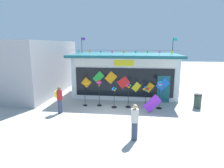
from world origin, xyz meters
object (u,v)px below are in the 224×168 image
person_mid_plaza (135,122)px  display_kite_on_ground (152,104)px  wind_spinner_far_left (87,88)px  wind_spinner_center_left (114,97)px  person_near_camera (59,99)px  wind_spinner_far_right (160,87)px  trash_bin (198,101)px  wind_spinner_left (99,86)px  kite_shop_building (126,74)px  wind_spinner_center_right (128,94)px  wind_spinner_right (146,93)px

person_mid_plaza → display_kite_on_ground: size_ratio=1.51×
wind_spinner_far_left → wind_spinner_center_left: size_ratio=1.17×
person_near_camera → person_mid_plaza: same height
wind_spinner_far_right → trash_bin: bearing=10.7°
wind_spinner_left → person_mid_plaza: wind_spinner_left is taller
person_mid_plaza → kite_shop_building: bearing=-63.7°
person_mid_plaza → wind_spinner_center_left: bearing=-51.7°
wind_spinner_center_right → trash_bin: 4.74m
wind_spinner_center_left → person_near_camera: person_near_camera is taller
wind_spinner_center_left → wind_spinner_center_right: size_ratio=0.86×
wind_spinner_center_left → display_kite_on_ground: wind_spinner_center_left is taller
wind_spinner_left → kite_shop_building: bearing=67.1°
wind_spinner_left → trash_bin: wind_spinner_left is taller
wind_spinner_left → trash_bin: 6.80m
wind_spinner_center_left → trash_bin: size_ratio=1.54×
wind_spinner_center_right → person_mid_plaza: bearing=-83.8°
wind_spinner_far_left → display_kite_on_ground: wind_spinner_far_left is taller
person_mid_plaza → trash_bin: size_ratio=1.76×
wind_spinner_far_left → wind_spinner_far_right: size_ratio=0.91×
kite_shop_building → wind_spinner_far_left: 4.62m
person_near_camera → person_mid_plaza: (4.72, -2.94, -0.03)m
wind_spinner_far_right → person_mid_plaza: wind_spinner_far_right is taller
wind_spinner_far_right → wind_spinner_center_right: bearing=-179.4°
wind_spinner_far_left → wind_spinner_far_right: (4.93, 0.04, 0.19)m
wind_spinner_left → person_near_camera: wind_spinner_left is taller
wind_spinner_center_left → wind_spinner_far_right: bearing=3.5°
wind_spinner_center_right → wind_spinner_right: 1.19m
wind_spinner_right → trash_bin: (3.52, 0.34, -0.53)m
wind_spinner_left → person_mid_plaza: bearing=-61.6°
kite_shop_building → person_near_camera: (-3.80, -5.51, -0.88)m
wind_spinner_far_left → person_near_camera: bearing=-130.7°
wind_spinner_far_left → trash_bin: (7.54, 0.53, -0.83)m
wind_spinner_left → person_near_camera: 2.84m
person_near_camera → wind_spinner_left: bearing=-39.5°
kite_shop_building → wind_spinner_right: kite_shop_building is taller
wind_spinner_left → wind_spinner_far_right: wind_spinner_far_right is taller
wind_spinner_center_left → trash_bin: (5.64, 0.68, -0.27)m
person_mid_plaza → trash_bin: person_mid_plaza is taller
wind_spinner_right → trash_bin: 3.58m
person_near_camera → wind_spinner_right: bearing=-59.3°
wind_spinner_center_left → person_near_camera: bearing=-156.0°
kite_shop_building → wind_spinner_center_left: 4.21m
wind_spinner_center_left → wind_spinner_far_right: size_ratio=0.77×
kite_shop_building → wind_spinner_far_left: (-2.42, -3.91, -0.45)m
wind_spinner_center_left → wind_spinner_right: bearing=8.9°
wind_spinner_center_right → trash_bin: wind_spinner_center_right is taller
wind_spinner_right → wind_spinner_far_right: wind_spinner_far_right is taller
wind_spinner_far_left → wind_spinner_left: size_ratio=0.94×
wind_spinner_far_left → display_kite_on_ground: (4.41, -0.86, -0.71)m
wind_spinner_left → wind_spinner_center_left: (1.08, -0.27, -0.68)m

